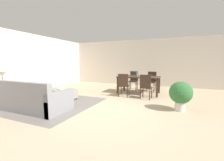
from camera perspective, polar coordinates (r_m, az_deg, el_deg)
ground_plane at (r=4.37m, az=-2.22°, el=-11.06°), size 10.80×10.80×0.00m
wall_back at (r=8.94m, az=11.54°, el=6.84°), size 9.00×0.12×2.70m
wall_left at (r=7.58m, az=-33.12°, el=5.84°), size 0.12×11.00×2.70m
area_rug at (r=5.35m, az=-23.50°, el=-8.20°), size 3.00×2.80×0.01m
couch at (r=4.89m, az=-29.07°, el=-6.54°), size 2.25×0.98×0.86m
ottoman_table at (r=5.70m, az=-19.36°, el=-4.87°), size 1.11×0.60×0.38m
side_table at (r=6.09m, az=-36.65°, el=-3.11°), size 0.40×0.40×0.54m
table_lamp at (r=6.04m, az=-37.01°, el=1.78°), size 0.26×0.26×0.53m
dining_table at (r=6.47m, az=10.46°, el=0.87°), size 1.76×1.00×0.76m
dining_chair_near_left at (r=5.80m, az=4.55°, el=-1.30°), size 0.43×0.43×0.92m
dining_chair_near_right at (r=5.52m, az=13.08°, el=-1.87°), size 0.43×0.43×0.92m
dining_chair_far_left at (r=7.41m, az=8.48°, el=0.46°), size 0.42×0.42×0.92m
dining_chair_far_right at (r=7.25m, az=15.18°, el=0.15°), size 0.43×0.43×0.92m
vase_centerpiece at (r=6.48m, az=9.72°, el=2.71°), size 0.08×0.08×0.24m
book_on_ottoman at (r=5.69m, az=-19.39°, el=-3.09°), size 0.30×0.26×0.03m
potted_plant at (r=4.52m, az=25.22°, el=-4.66°), size 0.62×0.62×0.84m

